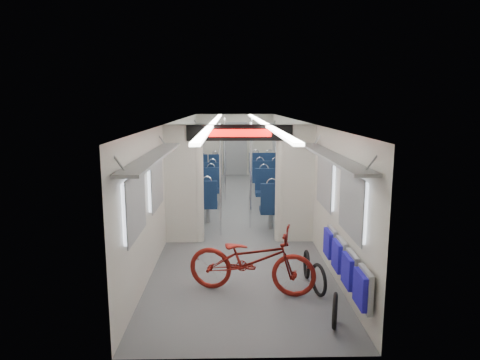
{
  "coord_description": "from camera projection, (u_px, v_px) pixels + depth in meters",
  "views": [
    {
      "loc": [
        -0.17,
        -10.18,
        2.7
      ],
      "look_at": [
        0.02,
        -1.71,
        1.18
      ],
      "focal_mm": 32.0,
      "sensor_mm": 36.0,
      "label": 1
    }
  ],
  "objects": [
    {
      "name": "seat_bay_far_left",
      "position": [
        207.0,
        172.0,
        13.58
      ],
      "size": [
        0.91,
        2.08,
        1.1
      ],
      "color": "#0D1D3A",
      "rests_on": "ground"
    },
    {
      "name": "stanchion_far_right",
      "position": [
        252.0,
        160.0,
        11.88
      ],
      "size": [
        0.04,
        0.04,
        2.3
      ],
      "primitive_type": "cylinder",
      "color": "silver",
      "rests_on": "ground"
    },
    {
      "name": "bike_hoop_a",
      "position": [
        335.0,
        313.0,
        5.18
      ],
      "size": [
        0.18,
        0.44,
        0.45
      ],
      "primitive_type": "torus",
      "rotation": [
        1.57,
        0.0,
        1.28
      ],
      "color": "black",
      "rests_on": "ground"
    },
    {
      "name": "flip_bench",
      "position": [
        344.0,
        263.0,
        5.75
      ],
      "size": [
        0.12,
        2.07,
        0.48
      ],
      "color": "gray",
      "rests_on": "carriage"
    },
    {
      "name": "stanchion_near_left",
      "position": [
        220.0,
        181.0,
        8.67
      ],
      "size": [
        0.04,
        0.04,
        2.3
      ],
      "primitive_type": "cylinder",
      "color": "silver",
      "rests_on": "ground"
    },
    {
      "name": "bicycle",
      "position": [
        251.0,
        260.0,
        6.13
      ],
      "size": [
        1.95,
        1.07,
        0.97
      ],
      "primitive_type": "imported",
      "rotation": [
        0.0,
        0.0,
        1.33
      ],
      "color": "maroon",
      "rests_on": "ground"
    },
    {
      "name": "bike_hoop_b",
      "position": [
        319.0,
        281.0,
        6.05
      ],
      "size": [
        0.16,
        0.47,
        0.48
      ],
      "primitive_type": "torus",
      "rotation": [
        1.57,
        0.0,
        1.8
      ],
      "color": "black",
      "rests_on": "ground"
    },
    {
      "name": "carriage",
      "position": [
        238.0,
        155.0,
        9.97
      ],
      "size": [
        12.0,
        12.02,
        2.31
      ],
      "color": "#515456",
      "rests_on": "ground"
    },
    {
      "name": "seat_bay_far_right",
      "position": [
        265.0,
        171.0,
        13.76
      ],
      "size": [
        0.93,
        2.19,
        1.13
      ],
      "color": "#0D1D3A",
      "rests_on": "ground"
    },
    {
      "name": "stanchion_near_right",
      "position": [
        250.0,
        176.0,
        9.2
      ],
      "size": [
        0.04,
        0.04,
        2.3
      ],
      "primitive_type": "cylinder",
      "color": "silver",
      "rests_on": "ground"
    },
    {
      "name": "seat_bay_near_right",
      "position": [
        277.0,
        194.0,
        10.17
      ],
      "size": [
        0.94,
        2.22,
        1.14
      ],
      "color": "#0D1D3A",
      "rests_on": "ground"
    },
    {
      "name": "bike_hoop_c",
      "position": [
        307.0,
        266.0,
        6.67
      ],
      "size": [
        0.06,
        0.45,
        0.45
      ],
      "primitive_type": "torus",
      "rotation": [
        1.57,
        0.0,
        1.54
      ],
      "color": "black",
      "rests_on": "ground"
    },
    {
      "name": "stanchion_far_left",
      "position": [
        225.0,
        160.0,
        11.92
      ],
      "size": [
        0.04,
        0.04,
        2.3
      ],
      "primitive_type": "cylinder",
      "color": "silver",
      "rests_on": "ground"
    },
    {
      "name": "seat_bay_near_left",
      "position": [
        200.0,
        191.0,
        10.58
      ],
      "size": [
        0.91,
        2.1,
        1.11
      ],
      "color": "#0D1D3A",
      "rests_on": "ground"
    }
  ]
}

